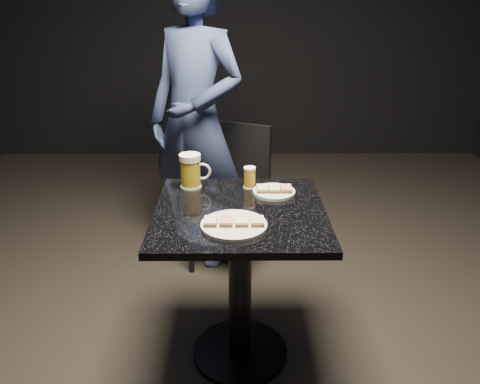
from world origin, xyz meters
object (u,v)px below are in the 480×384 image
(patron, at_px, (196,122))
(table, at_px, (240,261))
(plate_large, at_px, (234,225))
(beer_tumbler, at_px, (250,178))
(beer_mug, at_px, (191,171))
(plate_small, at_px, (274,192))
(chair, at_px, (232,187))

(patron, distance_m, table, 1.04)
(patron, bearing_deg, plate_large, -45.67)
(patron, height_order, beer_tumbler, patron)
(beer_mug, height_order, beer_tumbler, beer_mug)
(plate_small, bearing_deg, patron, 117.74)
(patron, height_order, table, patron)
(chair, bearing_deg, beer_mug, -106.22)
(patron, xyz_separation_m, chair, (0.21, -0.08, -0.38))
(plate_large, xyz_separation_m, plate_small, (0.18, 0.32, 0.00))
(plate_large, relative_size, patron, 0.14)
(patron, bearing_deg, table, -42.40)
(plate_small, xyz_separation_m, patron, (-0.40, 0.77, 0.12))
(plate_small, distance_m, beer_tumbler, 0.13)
(plate_large, distance_m, chair, 1.04)
(table, relative_size, beer_mug, 4.75)
(plate_large, relative_size, table, 0.34)
(plate_small, distance_m, beer_mug, 0.38)
(chair, bearing_deg, patron, 158.70)
(beer_tumbler, bearing_deg, beer_mug, 178.96)
(plate_large, distance_m, plate_small, 0.37)
(patron, bearing_deg, plate_small, -29.76)
(plate_small, distance_m, table, 0.34)
(patron, relative_size, table, 2.34)
(plate_large, bearing_deg, table, 81.05)
(beer_mug, distance_m, chair, 0.72)
(beer_tumbler, distance_m, chair, 0.69)
(table, height_order, beer_mug, beer_mug)
(table, distance_m, beer_mug, 0.46)
(plate_large, height_order, patron, patron)
(plate_small, relative_size, table, 0.25)
(plate_large, xyz_separation_m, chair, (-0.02, 1.01, -0.26))
(table, bearing_deg, plate_large, -98.95)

